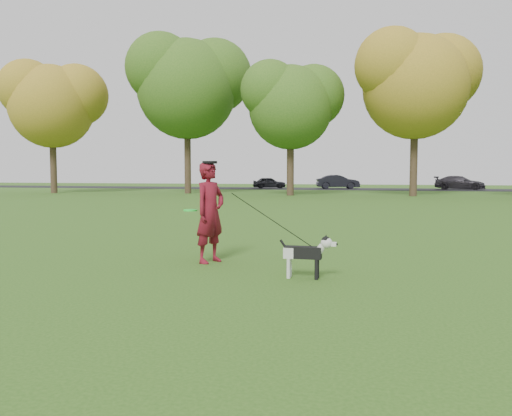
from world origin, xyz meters
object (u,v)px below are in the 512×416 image
(man, at_px, (210,212))
(car_left, at_px, (269,183))
(dog, at_px, (307,252))
(car_mid, at_px, (338,182))
(car_right, at_px, (460,183))

(man, relative_size, car_left, 0.52)
(dog, height_order, car_mid, car_mid)
(dog, bearing_deg, car_left, 103.42)
(dog, xyz_separation_m, car_left, (-9.72, 40.74, 0.18))
(man, height_order, car_mid, man)
(car_left, relative_size, car_right, 0.75)
(car_left, distance_m, car_mid, 6.66)
(man, xyz_separation_m, car_left, (-7.95, 39.85, -0.28))
(dog, xyz_separation_m, car_mid, (-3.06, 40.74, 0.29))
(man, relative_size, dog, 2.03)
(dog, relative_size, car_right, 0.19)
(car_left, bearing_deg, dog, 174.23)
(dog, distance_m, car_right, 41.47)
(man, xyz_separation_m, dog, (1.77, -0.89, -0.46))
(man, height_order, car_left, man)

